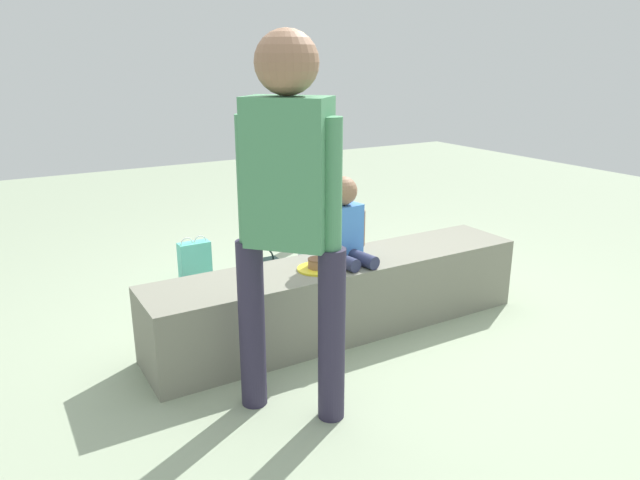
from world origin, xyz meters
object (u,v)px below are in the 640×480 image
object	(u,v)px
adult_standing	(289,198)
water_bottle_far_side	(201,305)
gift_bag	(195,261)
cake_box_white	(273,297)
water_bottle_near_gift	(302,258)
child_seated	(344,225)
cake_plate	(317,266)
party_cup_red	(183,288)
handbag_black_leather	(261,273)

from	to	relation	value
adult_standing	water_bottle_far_side	world-z (taller)	adult_standing
gift_bag	cake_box_white	xyz separation A→B (m)	(0.27, -0.71, -0.07)
water_bottle_near_gift	adult_standing	bearing A→B (deg)	-120.34
water_bottle_near_gift	cake_box_white	world-z (taller)	water_bottle_near_gift
child_seated	cake_plate	world-z (taller)	child_seated
party_cup_red	handbag_black_leather	distance (m)	0.54
child_seated	cake_box_white	size ratio (longest dim) A/B	1.82
party_cup_red	child_seated	bearing A→B (deg)	-55.90
child_seated	cake_box_white	distance (m)	0.78
water_bottle_near_gift	water_bottle_far_side	world-z (taller)	water_bottle_near_gift
child_seated	water_bottle_near_gift	world-z (taller)	child_seated
gift_bag	child_seated	bearing A→B (deg)	-67.69
gift_bag	cake_box_white	distance (m)	0.77
cake_plate	handbag_black_leather	bearing A→B (deg)	85.22
water_bottle_near_gift	handbag_black_leather	size ratio (longest dim) A/B	0.76
water_bottle_far_side	party_cup_red	bearing A→B (deg)	86.92
gift_bag	party_cup_red	xyz separation A→B (m)	(-0.16, -0.23, -0.09)
cake_plate	gift_bag	bearing A→B (deg)	102.76
cake_box_white	party_cup_red	bearing A→B (deg)	131.91
water_bottle_near_gift	water_bottle_far_side	xyz separation A→B (m)	(-0.95, -0.45, -0.00)
gift_bag	adult_standing	bearing A→B (deg)	-95.09
water_bottle_near_gift	water_bottle_far_side	distance (m)	1.05
cake_plate	gift_bag	size ratio (longest dim) A/B	0.67
cake_box_white	child_seated	bearing A→B (deg)	-65.55
cake_box_white	water_bottle_far_side	bearing A→B (deg)	172.02
cake_plate	handbag_black_leather	size ratio (longest dim) A/B	0.78
gift_bag	cake_box_white	world-z (taller)	gift_bag
child_seated	water_bottle_far_side	distance (m)	1.03
adult_standing	cake_box_white	size ratio (longest dim) A/B	6.18
cake_box_white	cake_plate	bearing A→B (deg)	-88.73
cake_box_white	handbag_black_leather	size ratio (longest dim) A/B	0.92
water_bottle_near_gift	handbag_black_leather	distance (m)	0.42
child_seated	cake_plate	bearing A→B (deg)	-164.99
water_bottle_far_side	party_cup_red	world-z (taller)	water_bottle_far_side
adult_standing	handbag_black_leather	world-z (taller)	adult_standing
cake_box_white	water_bottle_near_gift	bearing A→B (deg)	45.94
party_cup_red	handbag_black_leather	bearing A→B (deg)	-11.24
party_cup_red	handbag_black_leather	size ratio (longest dim) A/B	0.37
adult_standing	water_bottle_far_side	bearing A→B (deg)	91.45
gift_bag	water_bottle_near_gift	world-z (taller)	gift_bag
adult_standing	cake_box_white	world-z (taller)	adult_standing
gift_bag	water_bottle_far_side	size ratio (longest dim) A/B	1.59
child_seated	cake_box_white	bearing A→B (deg)	114.45
child_seated	party_cup_red	xyz separation A→B (m)	(-0.66, 0.97, -0.59)
adult_standing	handbag_black_leather	distance (m)	1.78
adult_standing	party_cup_red	world-z (taller)	adult_standing
gift_bag	cake_box_white	bearing A→B (deg)	-69.17
child_seated	handbag_black_leather	world-z (taller)	child_seated
cake_box_white	handbag_black_leather	xyz separation A→B (m)	(0.09, 0.38, 0.02)
cake_plate	water_bottle_near_gift	world-z (taller)	cake_plate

